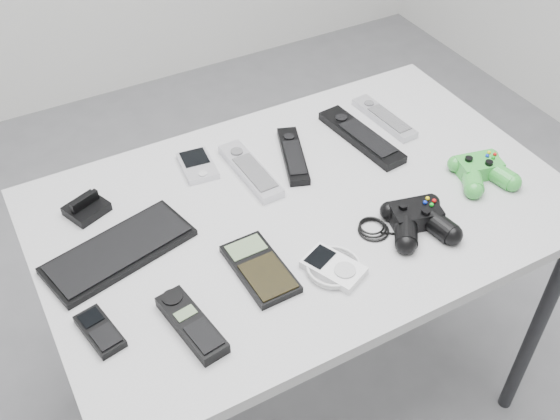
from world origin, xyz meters
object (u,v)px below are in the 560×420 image
remote_black_a (293,155)px  remote_silver_b (384,117)px  cordless_handset (192,324)px  mobile_phone (100,331)px  remote_black_b (361,136)px  calculator (260,268)px  controller_green (482,169)px  pda_keyboard (119,250)px  pda (197,165)px  controller_black (418,218)px  desk (303,226)px  mp3_player (334,267)px  remote_silver_a (250,170)px

remote_black_a → remote_silver_b: (0.27, 0.02, -0.00)m
remote_silver_b → cordless_handset: (-0.66, -0.35, 0.00)m
cordless_handset → mobile_phone: bearing=146.9°
remote_black_b → calculator: 0.47m
remote_silver_b → controller_green: (0.06, -0.28, 0.01)m
pda_keyboard → controller_green: (0.77, -0.16, 0.01)m
pda → remote_black_b: bearing=-6.9°
pda_keyboard → calculator: (0.22, -0.17, -0.00)m
controller_black → controller_green: size_ratio=1.70×
remote_black_a → cordless_handset: bearing=-119.4°
pda → calculator: (-0.02, -0.34, -0.00)m
mobile_phone → desk: bearing=2.9°
remote_silver_b → controller_black: controller_black is taller
desk → mp3_player: size_ratio=9.71×
remote_silver_b → remote_silver_a: bearing=179.6°
remote_black_a → cordless_handset: size_ratio=1.20×
controller_green → pda: bearing=161.1°
desk → mobile_phone: bearing=-166.1°
calculator → controller_black: (0.33, -0.05, 0.02)m
remote_black_b → cordless_handset: (-0.56, -0.31, 0.00)m
remote_black_b → remote_silver_b: remote_black_b is taller
remote_black_a → mobile_phone: remote_black_a is taller
desk → remote_black_a: remote_black_a is taller
calculator → controller_black: size_ratio=0.72×
pda_keyboard → cordless_handset: size_ratio=1.75×
pda_keyboard → pda: size_ratio=2.66×
mobile_phone → cordless_handset: (0.14, -0.07, 0.00)m
remote_black_b → controller_black: size_ratio=1.05×
remote_black_a → mobile_phone: 0.60m
cordless_handset → calculator: cordless_handset is taller
pda_keyboard → remote_black_b: (0.62, 0.08, 0.00)m
mp3_player → controller_black: bearing=-18.4°
remote_silver_a → remote_silver_b: size_ratio=1.07×
desk → cordless_handset: size_ratio=6.69×
remote_silver_b → calculator: 0.57m
mobile_phone → calculator: same height
remote_silver_a → mobile_phone: 0.50m
remote_silver_b → controller_black: 0.37m
desk → controller_black: 0.25m
remote_black_a → calculator: bearing=-109.6°
mobile_phone → mp3_player: bearing=-20.0°
controller_green → mp3_player: bearing=-157.0°
remote_silver_b → pda: bearing=169.7°
mobile_phone → remote_silver_b: bearing=8.8°
pda_keyboard → remote_silver_a: remote_silver_a is taller
remote_black_a → remote_black_b: (0.17, -0.02, 0.00)m
pda_keyboard → remote_silver_b: size_ratio=1.46×
pda_keyboard → remote_silver_a: (0.33, 0.09, 0.00)m
remote_black_b → remote_silver_b: bearing=16.6°
remote_black_b → mobile_phone: (-0.71, -0.25, -0.00)m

